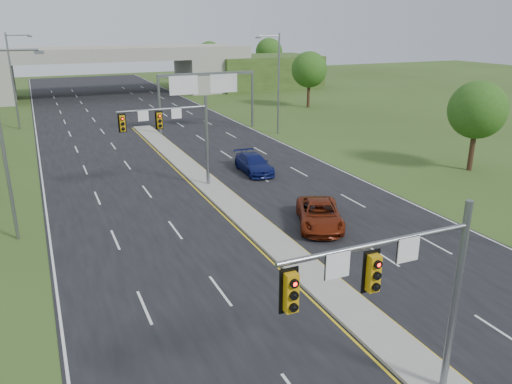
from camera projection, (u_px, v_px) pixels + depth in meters
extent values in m
cube|color=black|center=(174.00, 156.00, 47.53)|extent=(24.00, 160.00, 0.02)
cube|color=gray|center=(217.00, 192.00, 37.12)|extent=(2.00, 54.00, 0.16)
cube|color=gold|center=(202.00, 195.00, 36.70)|extent=(0.12, 54.00, 0.01)
cube|color=gold|center=(231.00, 191.00, 37.59)|extent=(0.12, 54.00, 0.01)
cube|color=silver|center=(41.00, 170.00, 42.98)|extent=(0.12, 160.00, 0.01)
cube|color=silver|center=(285.00, 144.00, 52.07)|extent=(0.12, 160.00, 0.01)
cylinder|color=slate|center=(455.00, 302.00, 16.14)|extent=(0.24, 0.24, 7.00)
cylinder|color=slate|center=(380.00, 243.00, 14.02)|extent=(6.50, 0.16, 0.16)
cube|color=#BF8A0B|center=(374.00, 273.00, 13.92)|extent=(0.35, 0.25, 1.10)
cube|color=#BF8A0B|center=(291.00, 293.00, 12.92)|extent=(0.35, 0.25, 1.10)
cube|color=black|center=(370.00, 271.00, 14.04)|extent=(0.55, 0.04, 1.30)
cube|color=black|center=(289.00, 290.00, 13.04)|extent=(0.55, 0.04, 1.30)
sphere|color=#FF0C05|center=(377.00, 264.00, 13.69)|extent=(0.20, 0.20, 0.20)
sphere|color=#FF0C05|center=(294.00, 283.00, 12.69)|extent=(0.20, 0.20, 0.20)
cube|color=white|center=(338.00, 266.00, 13.49)|extent=(0.75, 0.04, 0.75)
cube|color=white|center=(408.00, 250.00, 14.42)|extent=(0.75, 0.04, 0.75)
cylinder|color=slate|center=(207.00, 142.00, 37.75)|extent=(0.24, 0.24, 7.00)
cylinder|color=slate|center=(163.00, 109.00, 35.63)|extent=(6.50, 0.16, 0.16)
cube|color=#BF8A0B|center=(160.00, 121.00, 35.53)|extent=(0.35, 0.25, 1.10)
cube|color=#BF8A0B|center=(122.00, 123.00, 34.53)|extent=(0.35, 0.25, 1.10)
cube|color=black|center=(159.00, 120.00, 35.65)|extent=(0.55, 0.04, 1.30)
cube|color=black|center=(122.00, 123.00, 34.65)|extent=(0.55, 0.04, 1.30)
sphere|color=#FF0C05|center=(160.00, 116.00, 35.31)|extent=(0.20, 0.20, 0.20)
sphere|color=#FF0C05|center=(122.00, 119.00, 34.30)|extent=(0.20, 0.20, 0.20)
cube|color=white|center=(143.00, 116.00, 35.11)|extent=(0.75, 0.04, 0.75)
cube|color=white|center=(176.00, 113.00, 36.03)|extent=(0.75, 0.04, 0.75)
cylinder|color=slate|center=(160.00, 105.00, 55.57)|extent=(0.28, 0.28, 6.60)
cylinder|color=slate|center=(252.00, 99.00, 59.92)|extent=(0.28, 0.28, 6.60)
cube|color=slate|center=(207.00, 74.00, 56.71)|extent=(11.50, 0.35, 0.35)
cube|color=#0D5D1B|center=(183.00, 85.00, 55.80)|extent=(3.20, 0.08, 2.00)
cube|color=#0D5D1B|center=(224.00, 83.00, 57.65)|extent=(3.20, 0.08, 2.00)
cube|color=silver|center=(184.00, 85.00, 55.76)|extent=(3.30, 0.03, 2.10)
cube|color=silver|center=(224.00, 83.00, 57.60)|extent=(3.30, 0.03, 2.10)
cube|color=gray|center=(199.00, 74.00, 92.01)|extent=(6.00, 12.00, 6.00)
cube|color=#324719|center=(263.00, 72.00, 97.02)|extent=(20.00, 14.00, 6.00)
cube|color=gray|center=(102.00, 56.00, 84.30)|extent=(50.00, 12.00, 1.20)
cube|color=gray|center=(106.00, 52.00, 78.95)|extent=(50.00, 0.40, 0.90)
cube|color=gray|center=(97.00, 48.00, 88.98)|extent=(50.00, 0.40, 0.90)
cylinder|color=slate|center=(3.00, 148.00, 27.59)|extent=(0.20, 0.20, 11.00)
cylinder|color=slate|center=(13.00, 50.00, 26.39)|extent=(2.50, 0.12, 0.12)
cube|color=slate|center=(39.00, 52.00, 26.92)|extent=(0.50, 0.25, 0.18)
cylinder|color=slate|center=(13.00, 82.00, 57.85)|extent=(0.20, 0.20, 11.00)
cylinder|color=slate|center=(18.00, 35.00, 56.65)|extent=(2.50, 0.12, 0.12)
cube|color=slate|center=(30.00, 36.00, 57.18)|extent=(0.50, 0.25, 0.18)
cylinder|color=slate|center=(279.00, 85.00, 55.28)|extent=(0.20, 0.20, 11.00)
cylinder|color=slate|center=(269.00, 36.00, 53.12)|extent=(2.50, 0.12, 0.12)
cube|color=slate|center=(258.00, 38.00, 52.68)|extent=(0.50, 0.25, 0.18)
cylinder|color=#382316|center=(472.00, 147.00, 42.39)|extent=(0.44, 0.44, 4.00)
sphere|color=#295115|center=(478.00, 110.00, 41.36)|extent=(4.80, 4.80, 4.80)
cylinder|color=#382316|center=(308.00, 93.00, 74.15)|extent=(0.44, 0.44, 4.25)
sphere|color=#295115|center=(309.00, 69.00, 73.05)|extent=(5.20, 5.20, 5.20)
cylinder|color=#382316|center=(210.00, 71.00, 107.10)|extent=(0.44, 0.44, 4.25)
sphere|color=#295115|center=(210.00, 55.00, 106.00)|extent=(5.60, 5.60, 5.60)
cylinder|color=#382316|center=(269.00, 68.00, 112.45)|extent=(0.44, 0.44, 4.50)
sphere|color=#295115|center=(269.00, 52.00, 111.29)|extent=(6.00, 6.00, 6.00)
imported|color=#671D0A|center=(320.00, 214.00, 30.94)|extent=(4.62, 6.12, 1.55)
imported|color=#0D1652|center=(254.00, 164.00, 42.07)|extent=(2.34, 5.31, 1.52)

